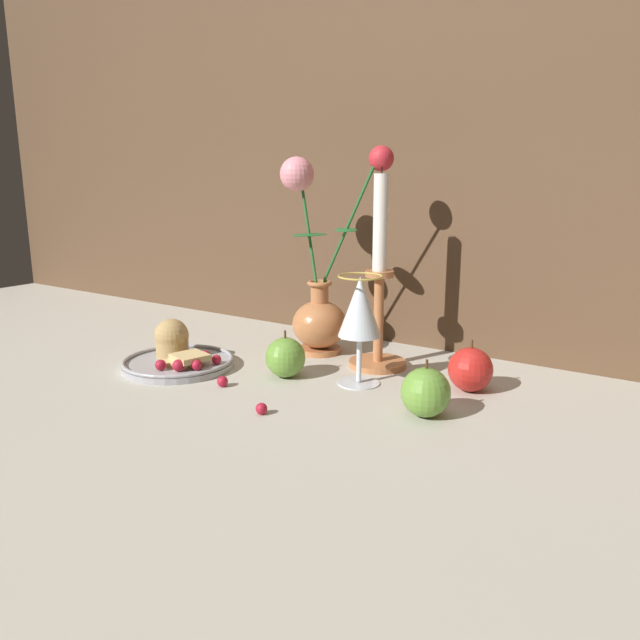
# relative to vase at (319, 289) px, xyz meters

# --- Properties ---
(ground_plane) EXTENTS (2.40, 2.40, 0.00)m
(ground_plane) POSITION_rel_vase_xyz_m (0.08, -0.17, -0.12)
(ground_plane) COLOR #B7B2A3
(ground_plane) RESTS_ON ground
(wall_back) EXTENTS (2.40, 0.04, 1.20)m
(wall_back) POSITION_rel_vase_xyz_m (0.08, 0.16, 0.48)
(wall_back) COLOR brown
(wall_back) RESTS_ON ground_plane
(vase) EXTENTS (0.20, 0.10, 0.36)m
(vase) POSITION_rel_vase_xyz_m (0.00, 0.00, 0.00)
(vase) COLOR #B77042
(vase) RESTS_ON ground_plane
(plate_with_pastries) EXTENTS (0.19, 0.19, 0.08)m
(plate_with_pastries) POSITION_rel_vase_xyz_m (-0.16, -0.20, -0.10)
(plate_with_pastries) COLOR #A3A3A8
(plate_with_pastries) RESTS_ON ground_plane
(wine_glass) EXTENTS (0.07, 0.07, 0.17)m
(wine_glass) POSITION_rel_vase_xyz_m (0.15, -0.11, -0.00)
(wine_glass) COLOR silver
(wine_glass) RESTS_ON ground_plane
(candlestick) EXTENTS (0.10, 0.10, 0.33)m
(candlestick) POSITION_rel_vase_xyz_m (0.13, -0.01, 0.00)
(candlestick) COLOR #B77042
(candlestick) RESTS_ON ground_plane
(apple_beside_vase) EXTENTS (0.07, 0.07, 0.08)m
(apple_beside_vase) POSITION_rel_vase_xyz_m (0.30, -0.04, -0.08)
(apple_beside_vase) COLOR red
(apple_beside_vase) RESTS_ON ground_plane
(apple_near_glass) EXTENTS (0.06, 0.06, 0.08)m
(apple_near_glass) POSITION_rel_vase_xyz_m (0.03, -0.15, -0.09)
(apple_near_glass) COLOR #669938
(apple_near_glass) RESTS_ON ground_plane
(apple_at_table_edge) EXTENTS (0.07, 0.07, 0.08)m
(apple_at_table_edge) POSITION_rel_vase_xyz_m (0.29, -0.18, -0.08)
(apple_at_table_edge) COLOR #669938
(apple_at_table_edge) RESTS_ON ground_plane
(berry_near_plate) EXTENTS (0.02, 0.02, 0.02)m
(berry_near_plate) POSITION_rel_vase_xyz_m (-0.02, -0.24, -0.11)
(berry_near_plate) COLOR #AD192D
(berry_near_plate) RESTS_ON ground_plane
(berry_front_center) EXTENTS (0.02, 0.02, 0.02)m
(berry_front_center) POSITION_rel_vase_xyz_m (0.10, -0.29, -0.11)
(berry_front_center) COLOR #AD192D
(berry_front_center) RESTS_ON ground_plane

